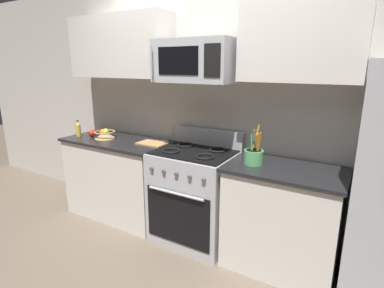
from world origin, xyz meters
name	(u,v)px	position (x,y,z in m)	size (l,w,h in m)	color
ground_plane	(155,274)	(0.00, 0.00, 0.00)	(16.00, 16.00, 0.00)	#6B5B4C
wall_back	(213,107)	(0.00, 1.03, 1.30)	(8.00, 0.10, 2.60)	beige
counter_left	(119,178)	(-1.01, 0.65, 0.46)	(1.24, 0.60, 0.91)	silver
range_oven	(194,195)	(0.00, 0.66, 0.47)	(0.76, 0.65, 1.09)	#B2B5BA
counter_right	(282,219)	(0.86, 0.65, 0.46)	(0.94, 0.60, 0.91)	silver
microwave	(196,61)	(0.00, 0.68, 1.75)	(0.73, 0.44, 0.37)	#B2B5BA
upper_cabinets_left	(121,47)	(-1.01, 0.81, 1.91)	(1.23, 0.34, 0.64)	silver
upper_cabinets_right	(302,40)	(0.87, 0.81, 1.91)	(0.93, 0.34, 0.64)	silver
utensil_crock	(254,156)	(0.59, 0.63, 0.98)	(0.16, 0.16, 0.34)	#59AD66
fruit_basket	(105,134)	(-1.18, 0.64, 0.96)	(0.23, 0.23, 0.11)	tan
apple_loose	(92,133)	(-1.37, 0.62, 0.95)	(0.08, 0.08, 0.08)	red
cutting_board	(152,143)	(-0.55, 0.70, 0.92)	(0.31, 0.21, 0.02)	tan
bottle_oil	(78,129)	(-1.51, 0.55, 1.00)	(0.06, 0.06, 0.19)	gold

